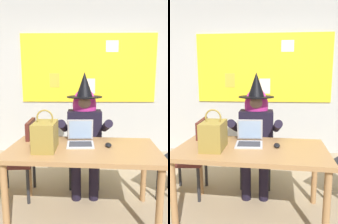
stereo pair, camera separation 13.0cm
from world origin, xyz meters
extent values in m
plane|color=tan|center=(0.00, 0.00, 0.00)|extent=(24.00, 24.00, 0.00)
cube|color=#B2B2AD|center=(0.00, 1.98, 1.37)|extent=(5.36, 0.10, 2.74)
cube|color=yellow|center=(0.00, 1.92, 1.55)|extent=(2.40, 0.02, 1.20)
cube|color=#F4E0C6|center=(0.03, 1.91, 1.23)|extent=(0.19, 0.01, 0.27)
cube|color=white|center=(0.42, 1.91, 1.93)|extent=(0.22, 0.00, 0.19)
cube|color=gold|center=(-0.61, 1.91, 1.34)|extent=(0.18, 0.01, 0.25)
cube|color=#A37547|center=(-0.05, 0.09, 0.70)|extent=(1.47, 0.79, 0.04)
cylinder|color=#A37547|center=(-0.72, -0.17, 0.34)|extent=(0.06, 0.06, 0.68)
cylinder|color=#A37547|center=(0.59, -0.24, 0.34)|extent=(0.06, 0.06, 0.68)
cylinder|color=#A37547|center=(-0.69, 0.43, 0.34)|extent=(0.06, 0.06, 0.68)
cylinder|color=#A37547|center=(0.62, 0.36, 0.34)|extent=(0.06, 0.06, 0.68)
cube|color=black|center=(-0.05, 0.73, 0.43)|extent=(0.42, 0.42, 0.04)
cube|color=black|center=(-0.05, 0.92, 0.67)|extent=(0.38, 0.04, 0.45)
cylinder|color=#262628|center=(0.13, 0.56, 0.20)|extent=(0.04, 0.04, 0.41)
cylinder|color=#262628|center=(-0.21, 0.56, 0.20)|extent=(0.04, 0.04, 0.41)
cylinder|color=#262628|center=(0.12, 0.90, 0.20)|extent=(0.04, 0.04, 0.41)
cylinder|color=#262628|center=(-0.22, 0.90, 0.20)|extent=(0.04, 0.04, 0.41)
cylinder|color=black|center=(0.07, 0.38, 0.22)|extent=(0.11, 0.11, 0.45)
cylinder|color=black|center=(-0.13, 0.37, 0.22)|extent=(0.11, 0.11, 0.45)
cylinder|color=black|center=(0.06, 0.55, 0.48)|extent=(0.16, 0.42, 0.15)
cylinder|color=black|center=(-0.14, 0.54, 0.48)|extent=(0.16, 0.42, 0.15)
cube|color=black|center=(-0.05, 0.75, 0.71)|extent=(0.43, 0.27, 0.52)
cylinder|color=black|center=(0.21, 0.53, 0.82)|extent=(0.10, 0.47, 0.24)
cylinder|color=black|center=(-0.29, 0.51, 0.82)|extent=(0.10, 0.47, 0.24)
sphere|color=#A37A60|center=(-0.05, 0.75, 1.07)|extent=(0.20, 0.20, 0.20)
ellipsoid|color=#D82D8C|center=(-0.05, 0.78, 1.03)|extent=(0.31, 0.23, 0.44)
cylinder|color=black|center=(-0.05, 0.75, 1.14)|extent=(0.44, 0.44, 0.01)
cone|color=black|center=(-0.05, 0.75, 1.30)|extent=(0.21, 0.21, 0.30)
cube|color=#B7B7BC|center=(-0.08, 0.16, 0.72)|extent=(0.27, 0.24, 0.01)
cube|color=#333338|center=(-0.08, 0.16, 0.73)|extent=(0.23, 0.17, 0.00)
cube|color=#B7B7BC|center=(-0.08, 0.30, 0.84)|extent=(0.27, 0.07, 0.22)
cube|color=#99B7E0|center=(-0.08, 0.29, 0.84)|extent=(0.24, 0.05, 0.20)
ellipsoid|color=black|center=(0.20, 0.13, 0.73)|extent=(0.06, 0.10, 0.03)
cube|color=olive|center=(-0.40, 0.04, 0.85)|extent=(0.20, 0.30, 0.26)
torus|color=olive|center=(-0.40, 0.04, 1.02)|extent=(0.16, 0.02, 0.16)
cube|color=#4C1E19|center=(-0.84, 0.43, 0.43)|extent=(0.45, 0.45, 0.04)
cube|color=#4C1E19|center=(-0.65, 0.45, 0.68)|extent=(0.07, 0.38, 0.45)
cylinder|color=#262628|center=(-1.02, 0.59, 0.21)|extent=(0.04, 0.04, 0.41)
cylinder|color=#262628|center=(-0.66, 0.27, 0.21)|extent=(0.04, 0.04, 0.41)
cylinder|color=#262628|center=(-0.68, 0.61, 0.21)|extent=(0.04, 0.04, 0.41)
cylinder|color=#262628|center=(0.79, 0.38, 0.21)|extent=(0.04, 0.04, 0.42)
camera|label=1|loc=(0.00, -1.76, 1.37)|focal=32.36mm
camera|label=2|loc=(0.13, -1.75, 1.37)|focal=32.36mm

